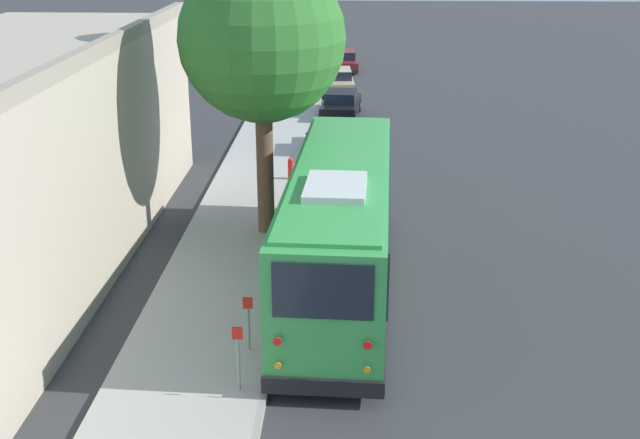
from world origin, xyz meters
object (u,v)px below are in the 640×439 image
Objects in this scene: parked_sedan_tan at (338,81)px; parked_sedan_maroon at (343,61)px; fire_hydrant at (291,168)px; sign_post_near at (238,357)px; sign_post_far at (248,323)px; street_tree at (262,27)px; parked_sedan_blue at (335,140)px; shuttle_bus at (340,220)px; parked_sedan_black at (341,105)px.

parked_sedan_tan is 6.94m from parked_sedan_maroon.
fire_hydrant is (-16.96, 1.45, -0.06)m from parked_sedan_tan.
sign_post_far is at bearing 0.00° from sign_post_near.
sign_post_far is (-7.53, -0.37, -5.55)m from street_tree.
street_tree is (-22.13, 1.81, 5.77)m from parked_sedan_tan.
parked_sedan_tan reaches higher than parked_sedan_blue.
parked_sedan_maroon is (19.91, -0.06, -0.02)m from parked_sedan_blue.
shuttle_bus reaches higher than fire_hydrant.
sign_post_near is (-38.25, 1.62, 0.31)m from parked_sedan_maroon.
shuttle_bus is 6.36m from street_tree.
shuttle_bus is 33.00m from parked_sedan_maroon.
sign_post_near reaches higher than fire_hydrant.
fire_hydrant is (-10.64, 1.71, -0.06)m from parked_sedan_black.
street_tree reaches higher than shuttle_bus.
fire_hydrant is at bearing 156.09° from parked_sedan_blue.
street_tree is 6.25× the size of sign_post_near.
parked_sedan_blue reaches higher than parked_sedan_maroon.
sign_post_near reaches higher than parked_sedan_maroon.
parked_sedan_blue is at bearing -4.87° from sign_post_near.
parked_sedan_tan is 3.15× the size of sign_post_near.
parked_sedan_blue is 1.01× the size of parked_sedan_black.
parked_sedan_maroon is 38.28m from sign_post_near.
sign_post_near is 1.65m from sign_post_far.
sign_post_far is (-16.69, 1.56, 0.22)m from parked_sedan_blue.
parked_sedan_blue is 0.48× the size of street_tree.
parked_sedan_blue is 16.76m from sign_post_far.
street_tree reaches higher than sign_post_near.
street_tree reaches higher than parked_sedan_blue.
parked_sedan_black is (19.72, 0.28, -1.32)m from shuttle_bus.
fire_hydrant is (9.07, 1.99, -1.39)m from shuttle_bus.
sign_post_far reaches higher than fire_hydrant.
parked_sedan_blue is 0.94× the size of parked_sedan_tan.
sign_post_far is 1.61× the size of fire_hydrant.
sign_post_near is (-5.27, 1.99, -1.04)m from shuttle_bus.
fire_hydrant is at bearing 0.02° from sign_post_near.
parked_sedan_black is at bearing -3.90° from sign_post_near.
sign_post_near is at bearing -179.98° from fire_hydrant.
street_tree is 10.69m from sign_post_near.
parked_sedan_tan is 5.65× the size of fire_hydrant.
sign_post_near is 1.11× the size of sign_post_far.
parked_sedan_maroon is at bearing -2.43° from sign_post_near.
sign_post_far is at bearing 173.58° from parked_sedan_tan.
parked_sedan_blue is 2.97× the size of sign_post_near.
parked_sedan_black is at bearing 176.02° from parked_sedan_maroon.
shuttle_bus is 4.28m from sign_post_far.
street_tree reaches higher than parked_sedan_tan.
parked_sedan_maroon reaches higher than fire_hydrant.
parked_sedan_black is 25.05m from sign_post_near.
sign_post_far is at bearing -179.98° from fire_hydrant.
parked_sedan_maroon is 5.50× the size of fire_hydrant.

